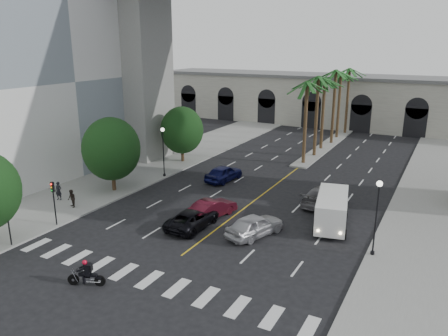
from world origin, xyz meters
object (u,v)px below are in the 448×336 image
(lamp_post_right, at_px, (377,212))
(car_e, at_px, (224,173))
(traffic_signal_near, at_px, (7,214))
(lamp_post_left_far, at_px, (163,148))
(pedestrian_b, at_px, (72,199))
(pedestrian_a, at_px, (59,191))
(car_a, at_px, (255,225))
(car_c, at_px, (193,219))
(motorcycle_rider, at_px, (87,274))
(traffic_signal_far, at_px, (54,196))
(car_d, at_px, (323,196))
(car_b, at_px, (212,208))
(cargo_van, at_px, (332,209))

(lamp_post_right, relative_size, car_e, 1.10)
(traffic_signal_near, height_order, car_e, traffic_signal_near)
(lamp_post_left_far, bearing_deg, car_e, 17.33)
(pedestrian_b, bearing_deg, traffic_signal_near, -47.91)
(lamp_post_right, bearing_deg, car_e, 149.22)
(traffic_signal_near, bearing_deg, lamp_post_right, 24.82)
(pedestrian_a, relative_size, pedestrian_b, 1.06)
(car_a, distance_m, pedestrian_a, 18.66)
(traffic_signal_near, distance_m, car_c, 13.12)
(motorcycle_rider, xyz_separation_m, car_c, (0.99, 10.11, -0.03))
(traffic_signal_far, distance_m, car_d, 22.44)
(traffic_signal_near, height_order, traffic_signal_far, same)
(lamp_post_right, relative_size, car_a, 1.10)
(lamp_post_left_far, distance_m, pedestrian_b, 11.59)
(car_b, height_order, car_c, car_b)
(traffic_signal_far, relative_size, car_e, 0.75)
(car_b, relative_size, car_d, 0.82)
(car_d, bearing_deg, lamp_post_right, 133.38)
(lamp_post_left_far, bearing_deg, motorcycle_rider, -66.47)
(lamp_post_right, bearing_deg, cargo_van, 136.42)
(traffic_signal_far, distance_m, pedestrian_a, 6.05)
(car_c, height_order, cargo_van, cargo_van)
(traffic_signal_near, xyz_separation_m, motorcycle_rider, (8.49, -1.22, -1.76))
(car_c, bearing_deg, car_d, -126.59)
(car_b, xyz_separation_m, pedestrian_b, (-11.55, -4.14, 0.18))
(traffic_signal_near, relative_size, pedestrian_a, 2.18)
(motorcycle_rider, xyz_separation_m, cargo_van, (10.45, 15.31, 0.67))
(traffic_signal_far, xyz_separation_m, pedestrian_b, (-1.75, 3.26, -1.57))
(lamp_post_right, bearing_deg, car_c, -173.02)
(traffic_signal_near, xyz_separation_m, pedestrian_b, (-1.75, 7.26, -1.57))
(pedestrian_b, bearing_deg, lamp_post_right, 36.12)
(motorcycle_rider, bearing_deg, car_c, 61.29)
(lamp_post_left_far, bearing_deg, car_d, 0.08)
(car_b, bearing_deg, car_a, 174.46)
(traffic_signal_far, relative_size, car_c, 0.70)
(car_b, distance_m, car_e, 9.77)
(motorcycle_rider, bearing_deg, cargo_van, 32.61)
(car_a, bearing_deg, car_c, 29.98)
(car_a, relative_size, pedestrian_a, 2.91)
(lamp_post_right, xyz_separation_m, car_d, (-5.67, 8.02, -2.41))
(lamp_post_left_far, distance_m, traffic_signal_far, 14.52)
(car_a, relative_size, cargo_van, 0.77)
(car_e, xyz_separation_m, cargo_van, (12.89, -6.33, 0.59))
(lamp_post_left_far, xyz_separation_m, pedestrian_b, (-1.65, -11.24, -2.28))
(lamp_post_left_far, relative_size, car_d, 0.95)
(cargo_van, bearing_deg, car_c, -162.91)
(lamp_post_right, distance_m, motorcycle_rider, 18.59)
(lamp_post_right, bearing_deg, car_a, -174.97)
(lamp_post_right, xyz_separation_m, motorcycle_rider, (-14.21, -11.72, -2.47))
(traffic_signal_near, height_order, car_c, traffic_signal_near)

